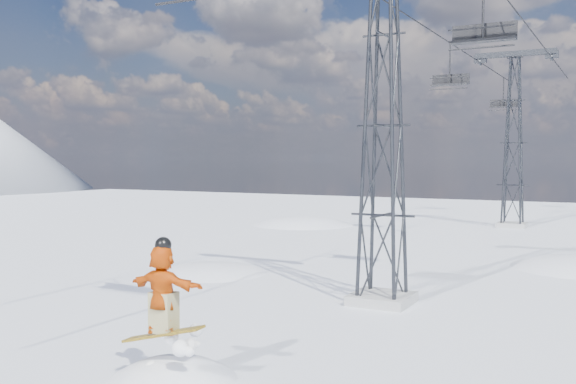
# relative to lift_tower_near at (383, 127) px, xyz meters

# --- Properties ---
(ground) EXTENTS (120.00, 120.00, 0.00)m
(ground) POSITION_rel_lift_tower_near_xyz_m (-0.80, -8.00, -5.47)
(ground) COLOR white
(ground) RESTS_ON ground
(lift_tower_near) EXTENTS (5.20, 1.80, 11.43)m
(lift_tower_near) POSITION_rel_lift_tower_near_xyz_m (0.00, 0.00, 0.00)
(lift_tower_near) COLOR #999999
(lift_tower_near) RESTS_ON ground
(lift_tower_far) EXTENTS (5.20, 1.80, 11.43)m
(lift_tower_far) POSITION_rel_lift_tower_near_xyz_m (0.00, 25.00, 0.00)
(lift_tower_far) COLOR #999999
(lift_tower_far) RESTS_ON ground
(haul_cables) EXTENTS (4.46, 51.00, 0.06)m
(haul_cables) POSITION_rel_lift_tower_near_xyz_m (0.00, 11.50, 5.38)
(haul_cables) COLOR black
(haul_cables) RESTS_ON ground
(lift_chair_mid) EXTENTS (2.16, 0.62, 2.68)m
(lift_chair_mid) POSITION_rel_lift_tower_near_xyz_m (2.20, 3.75, 3.23)
(lift_chair_mid) COLOR black
(lift_chair_mid) RESTS_ON ground
(lift_chair_far) EXTENTS (2.06, 0.59, 2.56)m
(lift_chair_far) POSITION_rel_lift_tower_near_xyz_m (-2.20, 17.02, 3.33)
(lift_chair_far) COLOR black
(lift_chair_far) RESTS_ON ground
(lift_chair_extra) EXTENTS (2.08, 0.60, 2.58)m
(lift_chair_extra) POSITION_rel_lift_tower_near_xyz_m (-2.20, 34.07, 3.31)
(lift_chair_extra) COLOR black
(lift_chair_extra) RESTS_ON ground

